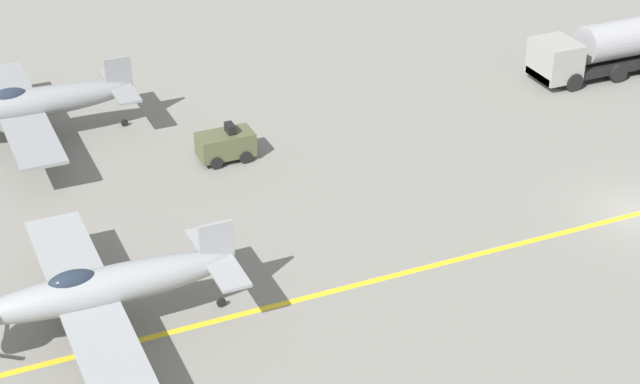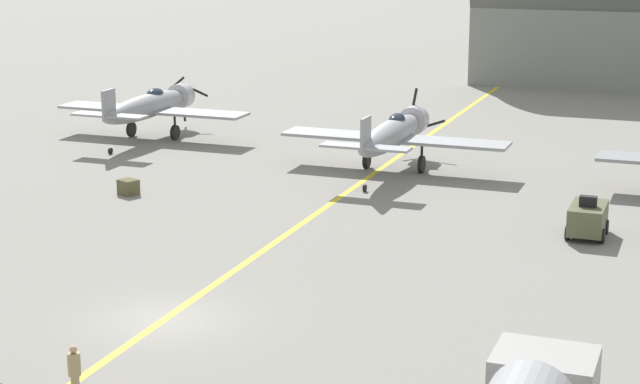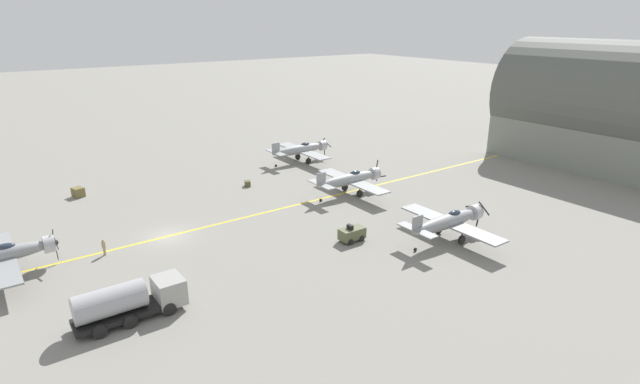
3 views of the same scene
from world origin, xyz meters
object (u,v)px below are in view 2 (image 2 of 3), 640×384
airplane_far_left (149,106)px  supply_crate_by_tanker (128,187)px  tow_tractor (588,218)px  ground_crew_walking (75,371)px  airplane_far_center (392,134)px

airplane_far_left → supply_crate_by_tanker: 13.71m
tow_tractor → ground_crew_walking: 23.72m
airplane_far_left → tow_tractor: 29.73m
airplane_far_center → supply_crate_by_tanker: airplane_far_center is taller
airplane_far_left → supply_crate_by_tanker: (5.73, -12.34, -1.65)m
tow_tractor → airplane_far_center: bearing=142.0°
airplane_far_left → ground_crew_walking: 36.66m
supply_crate_by_tanker → tow_tractor: bearing=1.1°
tow_tractor → supply_crate_by_tanker: bearing=-178.9°
tow_tractor → ground_crew_walking: size_ratio=1.61×
tow_tractor → ground_crew_walking: (-11.06, -20.98, 0.09)m
airplane_far_center → supply_crate_by_tanker: size_ratio=13.74×
tow_tractor → supply_crate_by_tanker: (-21.48, -0.43, -0.43)m
airplane_far_left → supply_crate_by_tanker: bearing=-69.3°
airplane_far_left → tow_tractor: bearing=-27.9°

